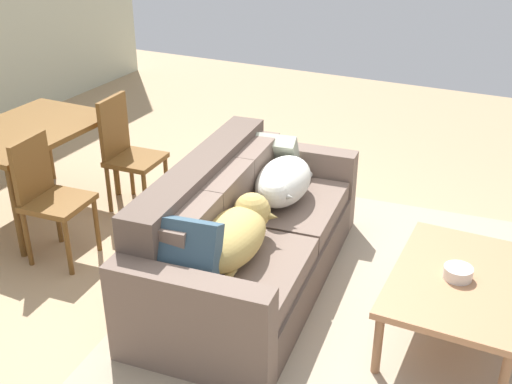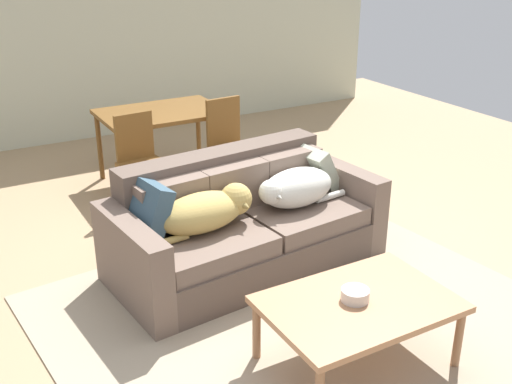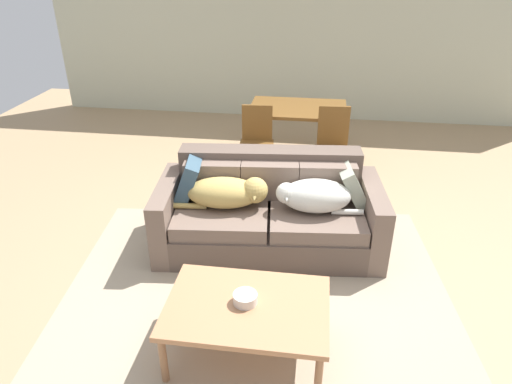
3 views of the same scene
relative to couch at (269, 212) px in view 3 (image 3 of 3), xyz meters
The scene contains 13 objects.
ground_plane 0.37m from the couch, 80.38° to the right, with size 10.00×10.00×0.00m, color tan.
back_partition 3.95m from the couch, 89.54° to the left, with size 8.00×0.12×2.70m, color beige.
area_rug 0.99m from the couch, 89.62° to the right, with size 3.14×2.97×0.01m, color tan.
couch is the anchor object (origin of this frame).
dog_on_left_cushion 0.46m from the couch, 159.15° to the right, with size 0.84×0.42×0.29m.
dog_on_right_cushion 0.49m from the couch, 14.65° to the right, with size 0.77×0.41×0.29m.
throw_pillow_by_left_arm 0.81m from the couch, behind, with size 0.13×0.41×0.41m, color #365061.
throw_pillow_by_right_arm 0.81m from the couch, ahead, with size 0.12×0.37×0.37m, color #AAB098.
coffee_table 1.39m from the couch, 89.58° to the right, with size 1.08×0.75×0.43m.
bowl_on_coffee_table 1.37m from the couch, 90.20° to the right, with size 0.16×0.16×0.07m, color silver.
dining_table 1.98m from the couch, 85.98° to the left, with size 1.21×0.83×0.74m.
dining_chair_near_left 1.40m from the couch, 102.78° to the left, with size 0.43×0.43×0.90m.
dining_chair_near_right 1.48m from the couch, 66.58° to the left, with size 0.43×0.43×0.93m.
Camera 3 is at (0.37, -3.52, 2.53)m, focal length 32.38 mm.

